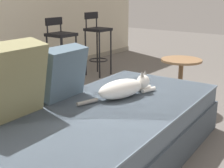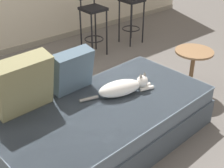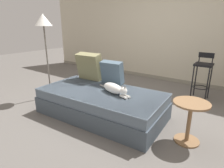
% 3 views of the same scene
% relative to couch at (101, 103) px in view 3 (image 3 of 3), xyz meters
% --- Properties ---
extents(ground_plane, '(16.00, 16.00, 0.00)m').
position_rel_couch_xyz_m(ground_plane, '(0.00, 0.40, -0.22)').
color(ground_plane, '#66605B').
rests_on(ground_plane, ground).
extents(wall_back_panel, '(8.00, 0.10, 2.60)m').
position_rel_couch_xyz_m(wall_back_panel, '(0.00, 2.65, 1.08)').
color(wall_back_panel, beige).
rests_on(wall_back_panel, ground).
extents(wall_baseboard_trim, '(8.00, 0.02, 0.09)m').
position_rel_couch_xyz_m(wall_baseboard_trim, '(0.00, 2.60, -0.17)').
color(wall_baseboard_trim, gray).
rests_on(wall_baseboard_trim, ground).
extents(couch, '(2.10, 1.15, 0.43)m').
position_rel_couch_xyz_m(couch, '(0.00, 0.00, 0.00)').
color(couch, '#44505B').
rests_on(couch, ground).
extents(throw_pillow_corner, '(0.51, 0.30, 0.52)m').
position_rel_couch_xyz_m(throw_pillow_corner, '(-0.58, 0.38, 0.47)').
color(throw_pillow_corner, '#847F56').
rests_on(throw_pillow_corner, couch).
extents(throw_pillow_middle, '(0.41, 0.24, 0.42)m').
position_rel_couch_xyz_m(throw_pillow_middle, '(-0.08, 0.41, 0.42)').
color(throw_pillow_middle, '#4C6070').
rests_on(throw_pillow_middle, couch).
extents(cat, '(0.72, 0.29, 0.19)m').
position_rel_couch_xyz_m(cat, '(0.23, 0.05, 0.29)').
color(cat, white).
rests_on(cat, couch).
extents(bar_stool_near_window, '(0.32, 0.32, 0.93)m').
position_rel_couch_xyz_m(bar_stool_near_window, '(1.16, 1.74, 0.35)').
color(bar_stool_near_window, black).
rests_on(bar_stool_near_window, ground).
extents(side_table, '(0.44, 0.44, 0.55)m').
position_rel_couch_xyz_m(side_table, '(1.37, 0.08, 0.14)').
color(side_table, olive).
rests_on(side_table, ground).
extents(floor_lamp, '(0.32, 0.32, 1.64)m').
position_rel_couch_xyz_m(floor_lamp, '(-1.37, 0.02, 1.17)').
color(floor_lamp, slate).
rests_on(floor_lamp, ground).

